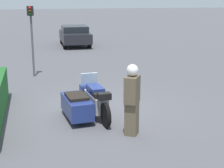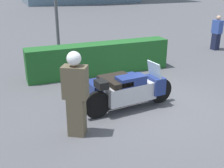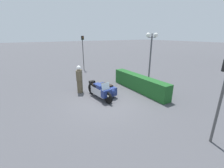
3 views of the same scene
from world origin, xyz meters
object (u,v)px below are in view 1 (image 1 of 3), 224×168
object	(u,v)px
police_motorcycle	(84,102)
traffic_light_near	(31,30)
officer_rider	(132,98)
parked_car_background	(75,35)

from	to	relation	value
police_motorcycle	traffic_light_near	xyz separation A→B (m)	(5.63, 1.39, 1.55)
officer_rider	police_motorcycle	bearing A→B (deg)	-26.55
traffic_light_near	parked_car_background	distance (m)	9.55
traffic_light_near	officer_rider	bearing A→B (deg)	29.59
traffic_light_near	parked_car_background	world-z (taller)	traffic_light_near
police_motorcycle	parked_car_background	xyz separation A→B (m)	(14.62, -1.55, 0.28)
police_motorcycle	traffic_light_near	size ratio (longest dim) A/B	0.84
officer_rider	parked_car_background	size ratio (longest dim) A/B	0.45
police_motorcycle	parked_car_background	bearing A→B (deg)	-12.29
police_motorcycle	parked_car_background	world-z (taller)	parked_car_background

